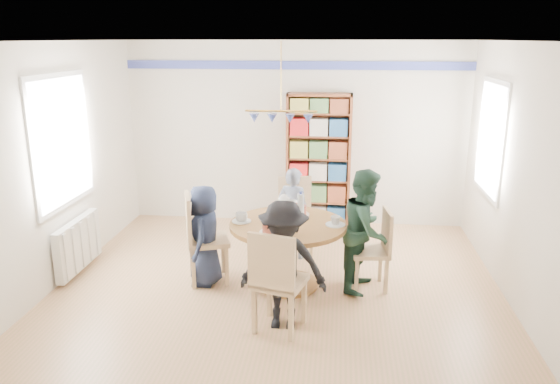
# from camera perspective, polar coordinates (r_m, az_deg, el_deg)

# --- Properties ---
(ground) EXTENTS (5.00, 5.00, 0.00)m
(ground) POSITION_cam_1_polar(r_m,az_deg,el_deg) (6.17, -0.42, -10.45)
(ground) COLOR tan
(room_shell) EXTENTS (5.00, 5.00, 5.00)m
(room_shell) POSITION_cam_1_polar(r_m,az_deg,el_deg) (6.51, -1.83, 6.26)
(room_shell) COLOR white
(room_shell) RESTS_ON ground
(radiator) EXTENTS (0.12, 1.00, 0.60)m
(radiator) POSITION_cam_1_polar(r_m,az_deg,el_deg) (6.97, -20.33, -5.16)
(radiator) COLOR silver
(radiator) RESTS_ON ground
(dining_table) EXTENTS (1.30, 1.30, 0.75)m
(dining_table) POSITION_cam_1_polar(r_m,az_deg,el_deg) (6.12, 0.84, -4.99)
(dining_table) COLOR brown
(dining_table) RESTS_ON ground
(chair_left) EXTENTS (0.58, 0.58, 1.04)m
(chair_left) POSITION_cam_1_polar(r_m,az_deg,el_deg) (6.29, -8.37, -4.40)
(chair_left) COLOR tan
(chair_left) RESTS_ON ground
(chair_right) EXTENTS (0.46, 0.46, 0.91)m
(chair_right) POSITION_cam_1_polar(r_m,az_deg,el_deg) (6.18, 10.07, -5.57)
(chair_right) COLOR tan
(chair_right) RESTS_ON ground
(chair_far) EXTENTS (0.51, 0.51, 0.99)m
(chair_far) POSITION_cam_1_polar(r_m,az_deg,el_deg) (7.13, 1.62, -2.05)
(chair_far) COLOR tan
(chair_far) RESTS_ON ground
(chair_near) EXTENTS (0.56, 0.56, 1.04)m
(chair_near) POSITION_cam_1_polar(r_m,az_deg,el_deg) (5.16, -0.38, -8.95)
(chair_near) COLOR tan
(chair_near) RESTS_ON ground
(person_left) EXTENTS (0.39, 0.58, 1.16)m
(person_left) POSITION_cam_1_polar(r_m,az_deg,el_deg) (6.23, -7.85, -4.50)
(person_left) COLOR #1A223A
(person_left) RESTS_ON ground
(person_right) EXTENTS (0.68, 0.78, 1.38)m
(person_right) POSITION_cam_1_polar(r_m,az_deg,el_deg) (6.09, 8.98, -3.97)
(person_right) COLOR #1A3527
(person_right) RESTS_ON ground
(person_far) EXTENTS (0.50, 0.42, 1.18)m
(person_far) POSITION_cam_1_polar(r_m,az_deg,el_deg) (6.92, 1.41, -2.20)
(person_far) COLOR gray
(person_far) RESTS_ON ground
(person_near) EXTENTS (0.83, 0.48, 1.28)m
(person_near) POSITION_cam_1_polar(r_m,az_deg,el_deg) (5.24, 0.36, -7.69)
(person_near) COLOR black
(person_near) RESTS_ON ground
(bookshelf) EXTENTS (0.94, 0.28, 1.97)m
(bookshelf) POSITION_cam_1_polar(r_m,az_deg,el_deg) (8.03, 4.03, 3.13)
(bookshelf) COLOR maroon
(bookshelf) RESTS_ON ground
(tableware) EXTENTS (1.26, 1.26, 0.33)m
(tableware) POSITION_cam_1_polar(r_m,az_deg,el_deg) (6.05, 0.61, -2.54)
(tableware) COLOR white
(tableware) RESTS_ON dining_table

